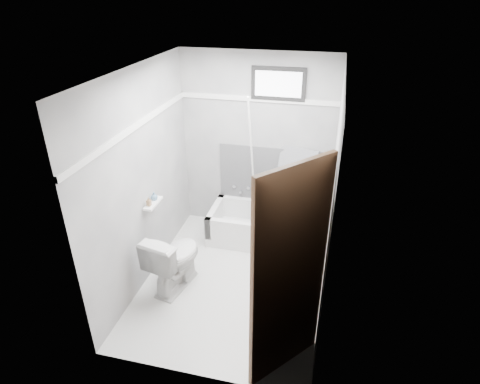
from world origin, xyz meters
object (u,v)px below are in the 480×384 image
(bathtub, at_px, (266,226))
(soap_bottle_b, at_px, (154,196))
(office_chair, at_px, (283,196))
(toilet, at_px, (174,259))
(door, at_px, (319,308))
(soap_bottle_a, at_px, (149,201))

(bathtub, height_order, soap_bottle_b, soap_bottle_b)
(bathtub, height_order, office_chair, office_chair)
(office_chair, xyz_separation_m, toilet, (-1.04, -1.16, -0.33))
(toilet, height_order, soap_bottle_b, soap_bottle_b)
(door, bearing_deg, toilet, 146.16)
(soap_bottle_a, bearing_deg, door, -32.92)
(soap_bottle_b, bearing_deg, toilet, -44.11)
(bathtub, distance_m, office_chair, 0.52)
(toilet, distance_m, door, 2.03)
(bathtub, distance_m, toilet, 1.42)
(office_chair, bearing_deg, soap_bottle_b, -131.51)
(door, xyz_separation_m, soap_bottle_a, (-1.92, 1.24, -0.03))
(soap_bottle_a, xyz_separation_m, soap_bottle_b, (0.00, 0.14, -0.01))
(toilet, relative_size, soap_bottle_a, 7.56)
(soap_bottle_a, bearing_deg, toilet, -28.01)
(bathtub, relative_size, soap_bottle_a, 15.39)
(bathtub, xyz_separation_m, office_chair, (0.20, 0.02, 0.48))
(door, relative_size, soap_bottle_a, 20.52)
(bathtub, bearing_deg, door, -71.06)
(office_chair, relative_size, toilet, 1.54)
(bathtub, xyz_separation_m, toilet, (-0.84, -1.14, 0.15))
(bathtub, height_order, door, door)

